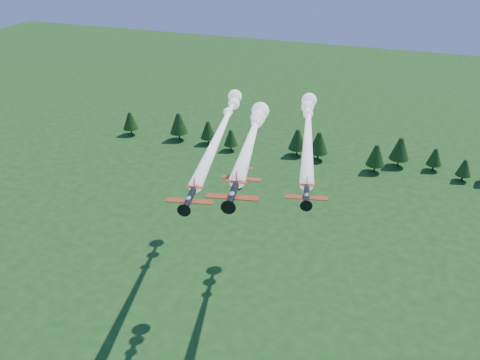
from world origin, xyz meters
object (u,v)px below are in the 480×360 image
(plane_lead, at_px, (252,135))
(plane_right, at_px, (308,129))
(plane_slot, at_px, (242,176))
(plane_left, at_px, (222,127))

(plane_lead, distance_m, plane_right, 19.80)
(plane_right, xyz_separation_m, plane_slot, (-6.11, -25.22, -0.70))
(plane_left, height_order, plane_right, plane_right)
(plane_left, relative_size, plane_right, 1.16)
(plane_lead, xyz_separation_m, plane_left, (-13.87, 19.17, -7.41))
(plane_lead, relative_size, plane_slot, 5.28)
(plane_left, bearing_deg, plane_slot, -73.65)
(plane_right, height_order, plane_slot, plane_right)
(plane_left, relative_size, plane_slot, 7.83)
(plane_left, xyz_separation_m, plane_right, (20.47, -1.06, 2.89))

